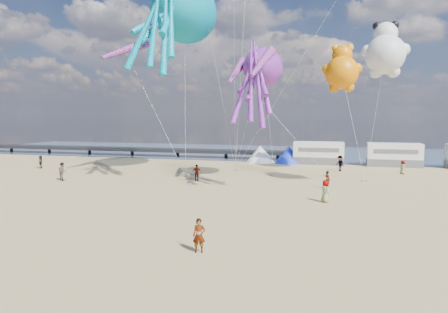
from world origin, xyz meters
TOP-DOWN VIEW (x-y plane):
  - ground at (0.00, 0.00)m, footprint 120.00×120.00m
  - water at (0.00, 55.00)m, footprint 120.00×120.00m
  - pier at (-28.00, 44.00)m, footprint 60.00×3.00m
  - motorhome_0 at (6.00, 40.00)m, footprint 6.60×2.50m
  - motorhome_1 at (15.50, 40.00)m, footprint 6.60×2.50m
  - tent_white at (-2.00, 40.00)m, footprint 4.00×4.00m
  - tent_blue at (2.00, 40.00)m, footprint 4.00×4.00m
  - standing_person at (1.46, 2.62)m, footprint 0.68×0.52m
  - beachgoer_0 at (15.45, 32.91)m, footprint 0.65×0.67m
  - beachgoer_1 at (-18.83, 19.39)m, footprint 1.06×0.92m
  - beachgoer_2 at (8.66, 33.52)m, footprint 1.13×1.14m
  - beachgoer_3 at (-5.53, 22.66)m, footprint 1.15×0.77m
  - beachgoer_4 at (-27.49, 26.68)m, footprint 0.82×0.98m
  - beachgoer_5 at (7.33, 21.58)m, footprint 1.33×1.45m
  - beachgoer_6 at (7.21, 15.71)m, footprint 0.68×0.75m
  - sandbag_a at (-7.54, 24.92)m, footprint 0.50×0.35m
  - sandbag_b at (1.66, 28.07)m, footprint 0.50×0.35m
  - sandbag_c at (10.91, 26.33)m, footprint 0.50×0.35m
  - sandbag_d at (7.18, 29.29)m, footprint 0.50×0.35m
  - sandbag_e at (-3.33, 30.49)m, footprint 0.50×0.35m
  - kite_octopus_teal at (-8.17, 26.80)m, footprint 7.85×12.60m
  - kite_octopus_purple at (0.93, 24.20)m, footprint 5.46×9.43m
  - kite_panda at (11.85, 22.07)m, footprint 4.78×4.59m
  - kite_teddy_orange at (8.53, 31.86)m, footprint 5.77×5.63m
  - windsock_left at (-14.40, 24.88)m, footprint 2.74×7.42m
  - windsock_mid at (-1.38, 22.49)m, footprint 1.04×5.89m
  - windsock_right at (1.80, 18.24)m, footprint 1.80×5.63m

SIDE VIEW (x-z plane):
  - ground at x=0.00m, z-range 0.00..0.00m
  - water at x=0.00m, z-range 0.02..0.02m
  - sandbag_a at x=-7.54m, z-range 0.00..0.22m
  - sandbag_b at x=1.66m, z-range 0.00..0.22m
  - sandbag_c at x=10.91m, z-range 0.00..0.22m
  - sandbag_d at x=7.18m, z-range 0.00..0.22m
  - sandbag_e at x=-3.33m, z-range 0.00..0.22m
  - beachgoer_0 at x=15.45m, z-range 0.00..1.55m
  - beachgoer_4 at x=-27.49m, z-range 0.00..1.57m
  - beachgoer_5 at x=7.33m, z-range 0.00..1.62m
  - beachgoer_3 at x=-5.53m, z-range 0.00..1.66m
  - standing_person at x=1.46m, z-range 0.00..1.68m
  - beachgoer_6 at x=7.21m, z-range 0.00..1.71m
  - beachgoer_1 at x=-18.83m, z-range 0.00..1.84m
  - beachgoer_2 at x=8.66m, z-range 0.00..1.86m
  - pier at x=-28.00m, z-range 0.75..1.25m
  - tent_white at x=-2.00m, z-range 0.00..2.40m
  - tent_blue at x=2.00m, z-range 0.00..2.40m
  - motorhome_0 at x=6.00m, z-range 0.00..3.00m
  - motorhome_1 at x=15.50m, z-range 0.00..3.00m
  - windsock_mid at x=-1.38m, z-range 7.82..13.70m
  - windsock_right at x=1.80m, z-range 8.19..13.75m
  - kite_octopus_purple at x=0.93m, z-range 6.19..16.31m
  - kite_teddy_orange at x=8.53m, z-range 8.17..14.52m
  - kite_panda at x=11.85m, z-range 8.92..14.67m
  - windsock_left at x=-14.40m, z-range 9.99..17.35m
  - kite_octopus_teal at x=-8.17m, z-range 11.14..24.52m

